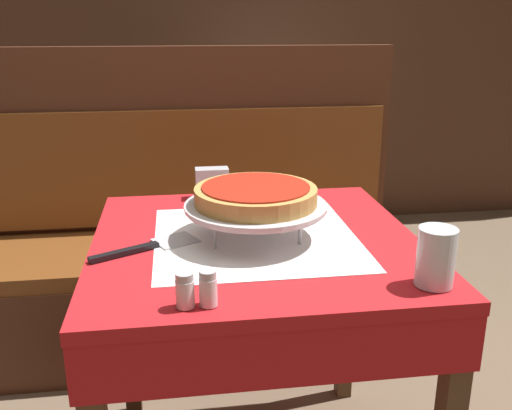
{
  "coord_description": "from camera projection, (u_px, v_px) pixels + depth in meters",
  "views": [
    {
      "loc": [
        -0.19,
        -1.31,
        1.28
      ],
      "look_at": [
        -0.0,
        -0.03,
        0.86
      ],
      "focal_mm": 40.0,
      "sensor_mm": 36.0,
      "label": 1
    }
  ],
  "objects": [
    {
      "name": "deep_dish_pizza",
      "position": [
        254.0,
        195.0,
        1.39
      ],
      "size": [
        0.3,
        0.3,
        0.05
      ],
      "color": "#C68E47",
      "rests_on": "pizza_pan_stand"
    },
    {
      "name": "pizza_pan_stand",
      "position": [
        254.0,
        208.0,
        1.4
      ],
      "size": [
        0.35,
        0.35,
        0.09
      ],
      "color": "#ADADB2",
      "rests_on": "dining_table_front"
    },
    {
      "name": "condiment_caddy",
      "position": [
        259.0,
        108.0,
        3.15
      ],
      "size": [
        0.13,
        0.13,
        0.18
      ],
      "color": "black",
      "rests_on": "dining_table_rear"
    },
    {
      "name": "back_wall_panel",
      "position": [
        203.0,
        34.0,
        3.4
      ],
      "size": [
        6.0,
        0.04,
        2.4
      ],
      "primitive_type": "cube",
      "color": "#4C2D1E",
      "rests_on": "ground_plane"
    },
    {
      "name": "salt_shaker",
      "position": [
        185.0,
        290.0,
        1.07
      ],
      "size": [
        0.04,
        0.04,
        0.07
      ],
      "color": "silver",
      "rests_on": "dining_table_front"
    },
    {
      "name": "dining_table_front",
      "position": [
        256.0,
        274.0,
        1.45
      ],
      "size": [
        0.8,
        0.8,
        0.77
      ],
      "color": "red",
      "rests_on": "ground_plane"
    },
    {
      "name": "dining_table_rear",
      "position": [
        271.0,
        137.0,
        3.18
      ],
      "size": [
        0.64,
        0.64,
        0.77
      ],
      "color": "beige",
      "rests_on": "ground_plane"
    },
    {
      "name": "water_glass_near",
      "position": [
        436.0,
        257.0,
        1.15
      ],
      "size": [
        0.08,
        0.08,
        0.12
      ],
      "color": "silver",
      "rests_on": "dining_table_front"
    },
    {
      "name": "pepper_shaker",
      "position": [
        208.0,
        288.0,
        1.07
      ],
      "size": [
        0.04,
        0.04,
        0.07
      ],
      "color": "silver",
      "rests_on": "dining_table_front"
    },
    {
      "name": "napkin_holder",
      "position": [
        212.0,
        183.0,
        1.73
      ],
      "size": [
        0.1,
        0.05,
        0.09
      ],
      "color": "#B2B2B7",
      "rests_on": "dining_table_front"
    },
    {
      "name": "pizza_server",
      "position": [
        148.0,
        247.0,
        1.35
      ],
      "size": [
        0.26,
        0.17,
        0.01
      ],
      "color": "#BCBCC1",
      "rests_on": "dining_table_front"
    },
    {
      "name": "booth_bench",
      "position": [
        186.0,
        265.0,
        2.32
      ],
      "size": [
        1.76,
        0.53,
        1.19
      ],
      "color": "#4C2819",
      "rests_on": "ground_plane"
    }
  ]
}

